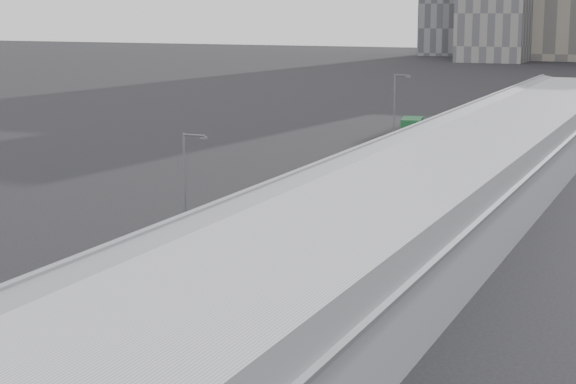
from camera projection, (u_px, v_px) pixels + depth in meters
The scene contains 23 objects.
sidewalk at pixel (412, 217), 82.37m from camera, with size 10.00×170.00×0.12m, color gray.
lane_line at pixel (299, 208), 86.51m from camera, with size 0.12×160.00×0.02m, color gold.
depot at pixel (459, 181), 80.15m from camera, with size 12.45×160.40×7.20m.
bus_1 at pixel (107, 304), 53.14m from camera, with size 3.47×13.43×3.89m.
bus_2 at pixel (216, 249), 64.93m from camera, with size 3.97×14.09×4.06m.
bus_3 at pixel (309, 211), 77.35m from camera, with size 3.08×13.50×3.93m.
bus_4 at pixel (364, 184), 89.45m from camera, with size 3.43×13.02×3.77m.
bus_5 at pixel (404, 158), 104.27m from camera, with size 3.83×13.81×3.98m.
bus_6 at pixel (441, 143), 117.36m from camera, with size 3.57×12.40×3.57m.
bus_7 at pixel (465, 130), 128.14m from camera, with size 3.10×13.26×3.85m.
bus_8 at pixel (487, 119), 140.52m from camera, with size 3.77×13.95×4.03m.
bus_9 at pixel (508, 110), 152.03m from camera, with size 3.18×13.85×4.03m.
bus_10 at pixel (525, 102), 167.34m from camera, with size 2.81×12.58×3.67m.
tree_0 at pixel (63, 337), 43.86m from camera, with size 2.52×2.52×4.23m.
tree_1 at pixel (271, 242), 62.28m from camera, with size 1.12×1.12×3.43m.
tree_2 at pixel (391, 167), 86.43m from camera, with size 1.86×1.86×4.61m.
tree_3 at pixel (451, 143), 107.03m from camera, with size 2.18×2.18×4.01m.
tree_4 at pixel (492, 118), 127.11m from camera, with size 2.51×2.51×4.60m.
tree_5 at pixel (528, 102), 147.87m from camera, with size 1.32×1.32×4.20m.
street_lamp_near at pixel (187, 180), 72.53m from camera, with size 2.04×0.22×8.49m.
street_lamp_far at pixel (396, 107), 120.13m from camera, with size 2.04×0.22×9.59m.
shipping_container at pixel (412, 128), 132.07m from camera, with size 2.72×5.42×2.81m, color #164925.
suv at pixel (461, 119), 148.76m from camera, with size 2.35×5.10×1.42m, color black.
Camera 1 is at (31.51, -22.99, 17.75)m, focal length 60.00 mm.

